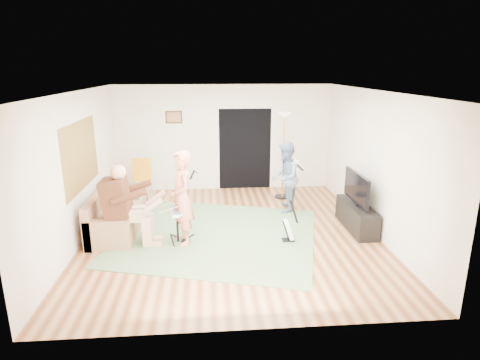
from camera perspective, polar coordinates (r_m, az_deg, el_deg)
The scene contains 19 objects.
floor at distance 7.86m, azimuth -1.27°, elevation -7.53°, with size 6.00×6.00×0.00m, color brown.
walls at distance 7.44m, azimuth -1.33°, elevation 2.07°, with size 5.50×6.00×2.70m, color silver, non-canonical shape.
ceiling at distance 7.24m, azimuth -1.40°, elevation 12.51°, with size 6.00×6.00×0.00m, color white.
window_blinds at distance 7.92m, azimuth -21.69°, elevation 3.28°, with size 2.05×2.05×0.00m, color olive.
doorway at distance 10.45m, azimuth 0.72°, elevation 4.39°, with size 2.10×2.10×0.00m, color black.
picture_frame at distance 10.31m, azimuth -9.40°, elevation 8.81°, with size 0.42×0.03×0.32m, color #3F2314.
area_rug at distance 7.76m, azimuth -3.15°, elevation -7.82°, with size 3.60×3.39×0.02m, color #547144.
sofa at distance 8.25m, azimuth -17.54°, elevation -5.18°, with size 0.80×1.95×0.79m.
drummer at distance 7.46m, azimuth -15.55°, elevation -4.67°, with size 0.97×0.54×1.49m.
drum_kit at distance 7.45m, azimuth -8.88°, elevation -6.68°, with size 0.36×0.65×0.67m.
singer at distance 7.22m, azimuth -8.28°, elevation -2.57°, with size 0.63×0.41×1.72m, color #DD7760.
microphone at distance 7.09m, azimuth -6.80°, elevation 0.73°, with size 0.06×0.06×0.24m, color black, non-canonical shape.
guitarist at distance 8.84m, azimuth 6.43°, elevation 0.37°, with size 0.76×0.59×1.56m, color slate.
guitar_held at distance 8.81m, azimuth 7.77°, elevation 2.15°, with size 0.12×0.60×0.26m, color white, non-canonical shape.
guitar_spare at distance 7.48m, azimuth 6.96°, elevation -7.00°, with size 0.29×0.26×0.80m.
torchiere_lamp at distance 9.65m, azimuth 6.25°, elevation 5.64°, with size 0.37×0.37×2.09m.
dining_chair at distance 9.72m, azimuth -13.77°, elevation -1.07°, with size 0.44×0.46×1.04m.
tv_cabinet at distance 8.32m, azimuth 16.24°, elevation -5.01°, with size 0.40×1.40×0.50m, color black.
television at distance 8.11m, azimuth 16.23°, elevation -1.06°, with size 0.06×1.17×0.58m, color black.
Camera 1 is at (-0.42, -7.21, 3.11)m, focal length 30.00 mm.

